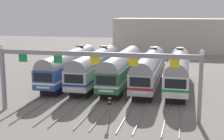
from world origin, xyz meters
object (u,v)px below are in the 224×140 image
object	(u,v)px
commuter_train_stainless	(149,68)
commuter_train_silver	(95,66)
catenary_gantry	(95,65)
yard_signal_mast	(110,106)
commuter_train_white	(178,69)
commuter_train_blue	(70,65)
commuter_train_green	(122,67)

from	to	relation	value
commuter_train_stainless	commuter_train_silver	bearing A→B (deg)	180.00
catenary_gantry	yard_signal_mast	size ratio (longest dim) A/B	8.41
commuter_train_silver	catenary_gantry	size ratio (longest dim) A/B	0.88
commuter_train_silver	commuter_train_white	bearing A→B (deg)	0.00
commuter_train_blue	commuter_train_silver	world-z (taller)	same
commuter_train_white	commuter_train_green	bearing A→B (deg)	-179.97
commuter_train_white	yard_signal_mast	xyz separation A→B (m)	(-5.74, -15.27, -0.97)
commuter_train_blue	commuter_train_silver	distance (m)	3.83
commuter_train_blue	commuter_train_white	size ratio (longest dim) A/B	1.00
commuter_train_blue	commuter_train_white	bearing A→B (deg)	0.00
commuter_train_white	catenary_gantry	world-z (taller)	catenary_gantry
commuter_train_green	yard_signal_mast	world-z (taller)	commuter_train_green
commuter_train_stainless	yard_signal_mast	bearing A→B (deg)	-97.14
commuter_train_green	catenary_gantry	xyz separation A→B (m)	(0.00, -13.49, 2.53)
commuter_train_stainless	yard_signal_mast	size ratio (longest dim) A/B	7.39
commuter_train_blue	commuter_train_stainless	distance (m)	11.48
commuter_train_blue	catenary_gantry	bearing A→B (deg)	-60.45
commuter_train_white	commuter_train_blue	bearing A→B (deg)	180.00
commuter_train_green	catenary_gantry	size ratio (longest dim) A/B	0.88
commuter_train_green	yard_signal_mast	bearing A→B (deg)	-82.85
commuter_train_green	commuter_train_stainless	bearing A→B (deg)	0.07
commuter_train_blue	yard_signal_mast	bearing A→B (deg)	-57.93
commuter_train_blue	commuter_train_silver	size ratio (longest dim) A/B	1.00
commuter_train_blue	yard_signal_mast	distance (m)	18.04
commuter_train_blue	commuter_train_silver	xyz separation A→B (m)	(3.83, 0.00, 0.00)
commuter_train_silver	yard_signal_mast	bearing A→B (deg)	-69.40
catenary_gantry	commuter_train_stainless	bearing A→B (deg)	74.17
commuter_train_green	yard_signal_mast	distance (m)	15.41
commuter_train_blue	commuter_train_green	distance (m)	7.65
commuter_train_blue	commuter_train_stainless	world-z (taller)	same
commuter_train_silver	commuter_train_white	xyz separation A→B (m)	(11.48, 0.00, 0.00)
commuter_train_silver	yard_signal_mast	distance (m)	16.34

